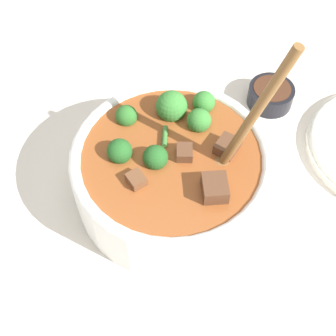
# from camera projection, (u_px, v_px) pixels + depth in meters

# --- Properties ---
(ground_plane) EXTENTS (4.00, 4.00, 0.00)m
(ground_plane) POSITION_uv_depth(u_px,v_px,m) (168.00, 192.00, 0.68)
(ground_plane) COLOR silver
(stew_bowl) EXTENTS (0.27, 0.27, 0.28)m
(stew_bowl) POSITION_uv_depth(u_px,v_px,m) (168.00, 170.00, 0.63)
(stew_bowl) COLOR white
(stew_bowl) RESTS_ON ground_plane
(condiment_bowl) EXTENTS (0.07, 0.07, 0.03)m
(condiment_bowl) POSITION_uv_depth(u_px,v_px,m) (268.00, 94.00, 0.77)
(condiment_bowl) COLOR black
(condiment_bowl) RESTS_ON ground_plane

